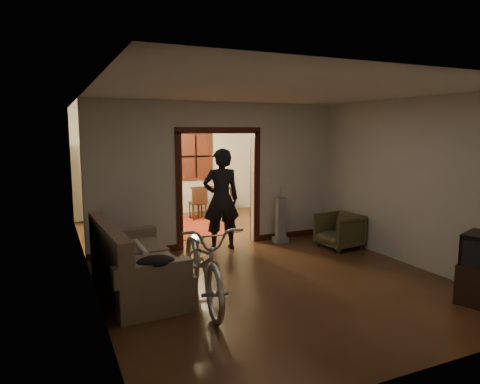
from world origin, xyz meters
TOP-DOWN VIEW (x-y plane):
  - floor at (0.00, 0.00)m, footprint 5.00×8.50m
  - ceiling at (0.00, 0.00)m, footprint 5.00×8.50m
  - wall_back at (0.00, 4.25)m, footprint 5.00×0.02m
  - wall_left at (-2.50, 0.00)m, footprint 0.02×8.50m
  - wall_right at (2.50, 0.00)m, footprint 0.02×8.50m
  - partition_wall at (0.00, 0.75)m, footprint 5.00×0.14m
  - door_casing at (0.00, 0.75)m, footprint 1.74×0.20m
  - far_window at (0.70, 4.21)m, footprint 0.98×0.06m
  - chandelier at (0.00, 2.50)m, footprint 0.24×0.24m
  - light_switch at (1.05, 0.68)m, footprint 0.08×0.01m
  - sofa at (-1.93, -1.07)m, footprint 1.09×2.19m
  - rolled_paper at (-1.83, -0.77)m, footprint 0.10×0.78m
  - jacket at (-1.88, -1.98)m, footprint 0.47×0.35m
  - bicycle at (-1.22, -1.82)m, footprint 0.98×2.18m
  - armchair at (2.06, -0.42)m, footprint 0.81×0.79m
  - vacuum at (1.22, 0.40)m, footprint 0.34×0.31m
  - person at (-0.06, 0.45)m, footprint 0.76×0.55m
  - oriental_rug at (-0.17, 2.52)m, footprint 2.04×2.49m
  - locker at (-1.32, 3.77)m, footprint 1.11×0.85m
  - globe at (-1.32, 3.77)m, footprint 0.28×0.28m
  - desk at (0.92, 3.57)m, footprint 1.14×0.86m
  - desk_chair at (0.41, 3.24)m, footprint 0.48×0.48m

SIDE VIEW (x-z plane):
  - floor at x=0.00m, z-range -0.01..0.01m
  - oriental_rug at x=-0.17m, z-range 0.00..0.02m
  - armchair at x=2.06m, z-range 0.00..0.67m
  - desk at x=0.92m, z-range 0.00..0.75m
  - desk_chair at x=0.41m, z-range 0.00..0.86m
  - vacuum at x=1.22m, z-range 0.00..0.92m
  - sofa at x=-1.93m, z-range 0.00..0.98m
  - rolled_paper at x=-1.83m, z-range 0.48..0.58m
  - bicycle at x=-1.22m, z-range 0.00..1.11m
  - jacket at x=-1.88m, z-range 0.61..0.75m
  - person at x=-0.06m, z-range 0.00..1.93m
  - locker at x=-1.32m, z-range 0.00..1.97m
  - door_casing at x=0.00m, z-range -0.06..2.26m
  - light_switch at x=1.05m, z-range 1.19..1.31m
  - wall_back at x=0.00m, z-range 0.00..2.80m
  - wall_left at x=-2.50m, z-range 0.00..2.80m
  - wall_right at x=2.50m, z-range 0.00..2.80m
  - partition_wall at x=0.00m, z-range 0.00..2.80m
  - far_window at x=0.70m, z-range 0.91..2.19m
  - globe at x=-1.32m, z-range 1.80..2.08m
  - chandelier at x=0.00m, z-range 2.23..2.47m
  - ceiling at x=0.00m, z-range 2.79..2.80m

